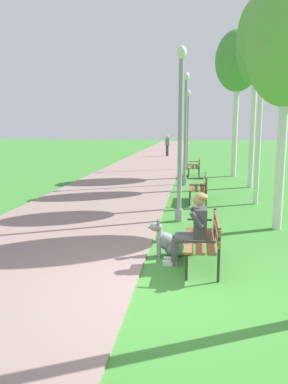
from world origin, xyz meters
TOP-DOWN VIEW (x-y plane):
  - ground_plane at (0.00, 0.00)m, footprint 120.00×120.00m
  - paved_path at (-2.45, 24.00)m, footprint 4.19×60.00m
  - park_bench_near at (0.68, 1.14)m, footprint 0.55×1.50m
  - park_bench_mid at (0.64, 6.75)m, footprint 0.55×1.50m
  - park_bench_far at (0.49, 12.88)m, footprint 0.55×1.50m
  - person_seated_on_near_bench at (0.47, 1.17)m, footprint 0.74×0.49m
  - dog_grey at (0.02, 1.53)m, footprint 0.82×0.39m
  - lamp_post_near at (0.10, 4.17)m, footprint 0.24×0.24m
  - lamp_post_mid at (0.07, 10.14)m, footprint 0.24×0.24m
  - lamp_post_far at (0.05, 15.76)m, footprint 0.24×0.24m
  - birch_tree_second at (2.38, 3.75)m, footprint 1.78×1.68m
  - birch_tree_third at (2.33, 6.65)m, footprint 1.48×1.47m
  - birch_tree_fourth at (2.60, 9.88)m, footprint 1.47×1.50m
  - birch_tree_fifth at (2.28, 13.17)m, footprint 2.01×2.15m
  - pedestrian_distant at (-1.67, 24.64)m, footprint 0.32×0.22m

SIDE VIEW (x-z plane):
  - ground_plane at x=0.00m, z-range 0.00..0.00m
  - paved_path at x=-2.45m, z-range 0.00..0.04m
  - dog_grey at x=0.02m, z-range -0.09..0.61m
  - park_bench_near at x=0.68m, z-range 0.09..0.94m
  - park_bench_mid at x=0.64m, z-range 0.09..0.94m
  - park_bench_far at x=0.49m, z-range 0.09..0.94m
  - person_seated_on_near_bench at x=0.47m, z-range 0.06..1.31m
  - pedestrian_distant at x=-1.67m, z-range 0.02..1.67m
  - lamp_post_near at x=0.10m, z-range 0.07..4.27m
  - lamp_post_far at x=0.05m, z-range 0.07..4.30m
  - lamp_post_mid at x=0.07m, z-range 0.07..4.46m
  - birch_tree_second at x=2.38m, z-range 1.34..6.80m
  - birch_tree_third at x=2.33m, z-range 1.89..7.92m
  - birch_tree_fifth at x=2.28m, z-range 1.87..8.48m
  - birch_tree_fourth at x=2.60m, z-range 1.83..8.57m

